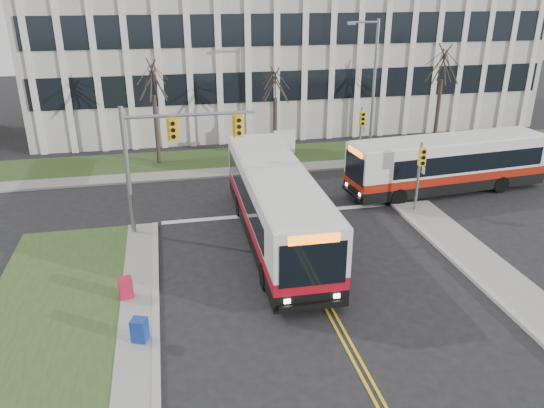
{
  "coord_description": "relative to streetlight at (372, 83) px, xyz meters",
  "views": [
    {
      "loc": [
        -5.45,
        -16.8,
        11.14
      ],
      "look_at": [
        -0.98,
        4.82,
        2.0
      ],
      "focal_mm": 35.0,
      "sensor_mm": 36.0,
      "label": 1
    }
  ],
  "objects": [
    {
      "name": "signal_pole_far",
      "position": [
        -0.83,
        -0.8,
        -2.69
      ],
      "size": [
        0.34,
        0.39,
        3.8
      ],
      "color": "slate",
      "rests_on": "ground"
    },
    {
      "name": "tree_left",
      "position": [
        -14.03,
        1.8,
        0.32
      ],
      "size": [
        1.8,
        1.8,
        7.7
      ],
      "color": "#42352B",
      "rests_on": "ground"
    },
    {
      "name": "newspaper_box_red",
      "position": [
        -15.41,
        -14.93,
        -4.72
      ],
      "size": [
        0.58,
        0.55,
        0.95
      ],
      "primitive_type": "cube",
      "rotation": [
        0.0,
        0.0,
        0.21
      ],
      "color": "#AC162E",
      "rests_on": "ground"
    },
    {
      "name": "tree_right",
      "position": [
        5.97,
        1.8,
        0.71
      ],
      "size": [
        1.8,
        1.8,
        8.25
      ],
      "color": "#42352B",
      "rests_on": "ground"
    },
    {
      "name": "bus_main",
      "position": [
        -8.76,
        -11.07,
        -3.48
      ],
      "size": [
        2.9,
        12.88,
        3.43
      ],
      "primitive_type": null,
      "rotation": [
        0.0,
        0.0,
        -0.01
      ],
      "color": "silver",
      "rests_on": "ground"
    },
    {
      "name": "signal_pole_near",
      "position": [
        -0.83,
        -9.3,
        -2.69
      ],
      "size": [
        0.34,
        0.39,
        3.8
      ],
      "color": "slate",
      "rests_on": "ground"
    },
    {
      "name": "building_lawn",
      "position": [
        -3.03,
        1.8,
        -5.13
      ],
      "size": [
        44.0,
        5.0,
        0.12
      ],
      "primitive_type": "cube",
      "color": "#2D4D21",
      "rests_on": "ground"
    },
    {
      "name": "newspaper_box_blue",
      "position": [
        -14.83,
        -17.76,
        -4.72
      ],
      "size": [
        0.63,
        0.6,
        0.95
      ],
      "primitive_type": "cube",
      "rotation": [
        0.0,
        0.0,
        -0.36
      ],
      "color": "navy",
      "rests_on": "ground"
    },
    {
      "name": "mast_arm_signal",
      "position": [
        -13.65,
        -9.04,
        -0.94
      ],
      "size": [
        6.11,
        0.38,
        6.2
      ],
      "color": "slate",
      "rests_on": "ground"
    },
    {
      "name": "ground",
      "position": [
        -8.03,
        -16.2,
        -5.19
      ],
      "size": [
        120.0,
        120.0,
        0.0
      ],
      "primitive_type": "plane",
      "color": "black",
      "rests_on": "ground"
    },
    {
      "name": "streetlight",
      "position": [
        0.0,
        0.0,
        0.0
      ],
      "size": [
        2.15,
        0.25,
        9.2
      ],
      "color": "slate",
      "rests_on": "ground"
    },
    {
      "name": "office_building",
      "position": [
        -3.03,
        13.8,
        0.81
      ],
      "size": [
        40.0,
        16.0,
        12.0
      ],
      "primitive_type": "cube",
      "color": "#B3B0A5",
      "rests_on": "ground"
    },
    {
      "name": "bus_cross",
      "position": [
        2.24,
        -6.7,
        -3.63
      ],
      "size": [
        11.92,
        3.65,
        3.13
      ],
      "primitive_type": null,
      "rotation": [
        0.0,
        0.0,
        -1.47
      ],
      "color": "silver",
      "rests_on": "ground"
    },
    {
      "name": "tree_mid",
      "position": [
        -6.03,
        2.0,
        -0.31
      ],
      "size": [
        1.8,
        1.8,
        6.82
      ],
      "color": "#42352B",
      "rests_on": "ground"
    },
    {
      "name": "sidewalk_cross",
      "position": [
        -3.03,
        -1.0,
        -5.12
      ],
      "size": [
        44.0,
        1.6,
        0.14
      ],
      "primitive_type": "cube",
      "color": "#9E9B93",
      "rests_on": "ground"
    },
    {
      "name": "directory_sign",
      "position": [
        -5.53,
        1.3,
        -4.02
      ],
      "size": [
        1.5,
        0.12,
        2.0
      ],
      "color": "slate",
      "rests_on": "ground"
    }
  ]
}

